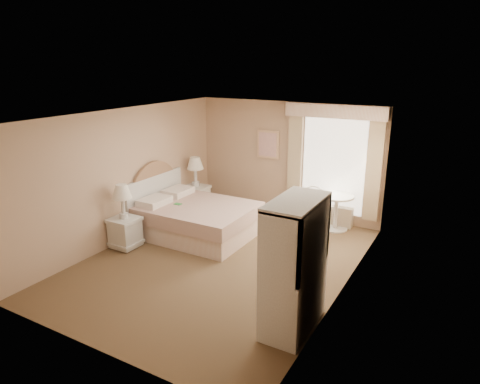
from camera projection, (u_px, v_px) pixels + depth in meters
The scene contains 9 objects.
room at pixel (220, 192), 7.02m from camera, with size 4.21×5.51×2.51m.
window at pixel (333, 162), 8.71m from camera, with size 2.05×0.22×2.51m.
framed_art at pixel (268, 144), 9.40m from camera, with size 0.52×0.04×0.62m.
bed at pixel (193, 217), 8.43m from camera, with size 2.14×1.68×1.48m.
nightstand_near at pixel (125, 224), 7.81m from camera, with size 0.49×0.49×1.19m.
nightstand_far at pixel (196, 192), 9.69m from camera, with size 0.52×0.52×1.25m.
round_table at pixel (336, 207), 8.65m from camera, with size 0.69×0.69×0.73m.
cafe_chair at pixel (313, 206), 8.54m from camera, with size 0.57×0.57×0.93m.
armoire at pixel (295, 276), 5.37m from camera, with size 0.52×1.04×1.74m.
Camera 1 is at (3.58, -5.69, 3.31)m, focal length 32.00 mm.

